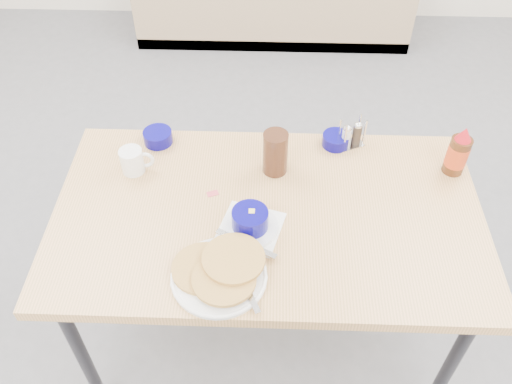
{
  "coord_description": "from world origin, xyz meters",
  "views": [
    {
      "loc": [
        0.0,
        -0.92,
        2.07
      ],
      "look_at": [
        -0.04,
        0.28,
        0.82
      ],
      "focal_mm": 38.0,
      "sensor_mm": 36.0,
      "label": 1
    }
  ],
  "objects_px": {
    "pancake_plate": "(220,272)",
    "grits_setting": "(250,222)",
    "dining_table": "(268,224)",
    "butter_bowl": "(336,140)",
    "creamer_bowl": "(158,137)",
    "amber_tumbler": "(275,153)",
    "syrup_bottle": "(458,153)",
    "condiment_caddy": "(351,137)",
    "coffee_mug": "(133,161)"
  },
  "relations": [
    {
      "from": "creamer_bowl",
      "to": "amber_tumbler",
      "type": "height_order",
      "value": "amber_tumbler"
    },
    {
      "from": "creamer_bowl",
      "to": "amber_tumbler",
      "type": "xyz_separation_m",
      "value": [
        0.43,
        -0.13,
        0.06
      ]
    },
    {
      "from": "dining_table",
      "to": "creamer_bowl",
      "type": "height_order",
      "value": "creamer_bowl"
    },
    {
      "from": "coffee_mug",
      "to": "dining_table",
      "type": "bearing_deg",
      "value": -21.0
    },
    {
      "from": "dining_table",
      "to": "amber_tumbler",
      "type": "relative_size",
      "value": 8.71
    },
    {
      "from": "grits_setting",
      "to": "creamer_bowl",
      "type": "xyz_separation_m",
      "value": [
        -0.36,
        0.41,
        -0.01
      ]
    },
    {
      "from": "condiment_caddy",
      "to": "syrup_bottle",
      "type": "xyz_separation_m",
      "value": [
        0.34,
        -0.12,
        0.04
      ]
    },
    {
      "from": "creamer_bowl",
      "to": "condiment_caddy",
      "type": "height_order",
      "value": "condiment_caddy"
    },
    {
      "from": "grits_setting",
      "to": "butter_bowl",
      "type": "relative_size",
      "value": 2.49
    },
    {
      "from": "coffee_mug",
      "to": "butter_bowl",
      "type": "height_order",
      "value": "coffee_mug"
    },
    {
      "from": "pancake_plate",
      "to": "dining_table",
      "type": "bearing_deg",
      "value": 62.4
    },
    {
      "from": "amber_tumbler",
      "to": "condiment_caddy",
      "type": "distance_m",
      "value": 0.31
    },
    {
      "from": "dining_table",
      "to": "pancake_plate",
      "type": "distance_m",
      "value": 0.3
    },
    {
      "from": "butter_bowl",
      "to": "syrup_bottle",
      "type": "xyz_separation_m",
      "value": [
        0.4,
        -0.12,
        0.06
      ]
    },
    {
      "from": "dining_table",
      "to": "butter_bowl",
      "type": "xyz_separation_m",
      "value": [
        0.24,
        0.34,
        0.08
      ]
    },
    {
      "from": "dining_table",
      "to": "grits_setting",
      "type": "height_order",
      "value": "grits_setting"
    },
    {
      "from": "grits_setting",
      "to": "butter_bowl",
      "type": "xyz_separation_m",
      "value": [
        0.3,
        0.41,
        -0.01
      ]
    },
    {
      "from": "condiment_caddy",
      "to": "butter_bowl",
      "type": "bearing_deg",
      "value": 155.1
    },
    {
      "from": "amber_tumbler",
      "to": "coffee_mug",
      "type": "bearing_deg",
      "value": -177.81
    },
    {
      "from": "coffee_mug",
      "to": "creamer_bowl",
      "type": "distance_m",
      "value": 0.17
    },
    {
      "from": "dining_table",
      "to": "condiment_caddy",
      "type": "bearing_deg",
      "value": 49.0
    },
    {
      "from": "butter_bowl",
      "to": "pancake_plate",
      "type": "bearing_deg",
      "value": -122.15
    },
    {
      "from": "coffee_mug",
      "to": "grits_setting",
      "type": "relative_size",
      "value": 0.48
    },
    {
      "from": "butter_bowl",
      "to": "creamer_bowl",
      "type": "bearing_deg",
      "value": -179.41
    },
    {
      "from": "dining_table",
      "to": "condiment_caddy",
      "type": "height_order",
      "value": "condiment_caddy"
    },
    {
      "from": "coffee_mug",
      "to": "grits_setting",
      "type": "xyz_separation_m",
      "value": [
        0.41,
        -0.25,
        -0.01
      ]
    },
    {
      "from": "coffee_mug",
      "to": "amber_tumbler",
      "type": "relative_size",
      "value": 0.73
    },
    {
      "from": "coffee_mug",
      "to": "syrup_bottle",
      "type": "relative_size",
      "value": 0.62
    },
    {
      "from": "butter_bowl",
      "to": "condiment_caddy",
      "type": "relative_size",
      "value": 0.86
    },
    {
      "from": "dining_table",
      "to": "grits_setting",
      "type": "bearing_deg",
      "value": -126.42
    },
    {
      "from": "pancake_plate",
      "to": "syrup_bottle",
      "type": "bearing_deg",
      "value": 31.49
    },
    {
      "from": "pancake_plate",
      "to": "amber_tumbler",
      "type": "xyz_separation_m",
      "value": [
        0.16,
        0.46,
        0.06
      ]
    },
    {
      "from": "butter_bowl",
      "to": "amber_tumbler",
      "type": "height_order",
      "value": "amber_tumbler"
    },
    {
      "from": "syrup_bottle",
      "to": "pancake_plate",
      "type": "bearing_deg",
      "value": -148.51
    },
    {
      "from": "coffee_mug",
      "to": "condiment_caddy",
      "type": "bearing_deg",
      "value": 11.86
    },
    {
      "from": "dining_table",
      "to": "creamer_bowl",
      "type": "relative_size",
      "value": 13.29
    },
    {
      "from": "grits_setting",
      "to": "syrup_bottle",
      "type": "relative_size",
      "value": 1.29
    },
    {
      "from": "dining_table",
      "to": "condiment_caddy",
      "type": "relative_size",
      "value": 12.18
    },
    {
      "from": "butter_bowl",
      "to": "amber_tumbler",
      "type": "distance_m",
      "value": 0.27
    },
    {
      "from": "grits_setting",
      "to": "condiment_caddy",
      "type": "xyz_separation_m",
      "value": [
        0.35,
        0.41,
        0.01
      ]
    },
    {
      "from": "pancake_plate",
      "to": "grits_setting",
      "type": "bearing_deg",
      "value": 66.42
    },
    {
      "from": "pancake_plate",
      "to": "syrup_bottle",
      "type": "distance_m",
      "value": 0.91
    },
    {
      "from": "creamer_bowl",
      "to": "amber_tumbler",
      "type": "distance_m",
      "value": 0.45
    },
    {
      "from": "butter_bowl",
      "to": "amber_tumbler",
      "type": "relative_size",
      "value": 0.61
    },
    {
      "from": "creamer_bowl",
      "to": "coffee_mug",
      "type": "bearing_deg",
      "value": -110.64
    },
    {
      "from": "creamer_bowl",
      "to": "condiment_caddy",
      "type": "relative_size",
      "value": 0.92
    },
    {
      "from": "pancake_plate",
      "to": "syrup_bottle",
      "type": "xyz_separation_m",
      "value": [
        0.77,
        0.47,
        0.06
      ]
    },
    {
      "from": "creamer_bowl",
      "to": "amber_tumbler",
      "type": "relative_size",
      "value": 0.66
    },
    {
      "from": "creamer_bowl",
      "to": "syrup_bottle",
      "type": "height_order",
      "value": "syrup_bottle"
    },
    {
      "from": "amber_tumbler",
      "to": "syrup_bottle",
      "type": "relative_size",
      "value": 0.84
    }
  ]
}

